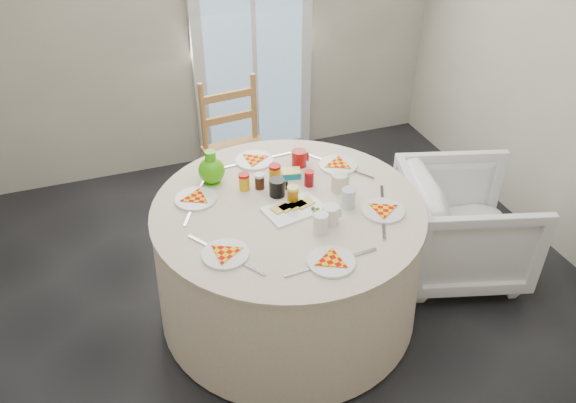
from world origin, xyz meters
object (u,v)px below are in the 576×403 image
object	(u,v)px
table	(288,260)
armchair	(464,221)
green_pitcher	(211,167)
wooden_chair	(240,158)

from	to	relation	value
table	armchair	bearing A→B (deg)	-2.01
armchair	green_pitcher	xyz separation A→B (m)	(-1.53, 0.42, 0.48)
wooden_chair	table	bearing A→B (deg)	-96.90
wooden_chair	green_pitcher	size ratio (longest dim) A/B	5.13
table	wooden_chair	bearing A→B (deg)	89.23
armchair	wooden_chair	bearing A→B (deg)	62.31
table	green_pitcher	bearing A→B (deg)	131.53
wooden_chair	armchair	xyz separation A→B (m)	(1.18, -1.12, -0.08)
wooden_chair	armchair	world-z (taller)	wooden_chair
table	armchair	size ratio (longest dim) A/B	1.98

